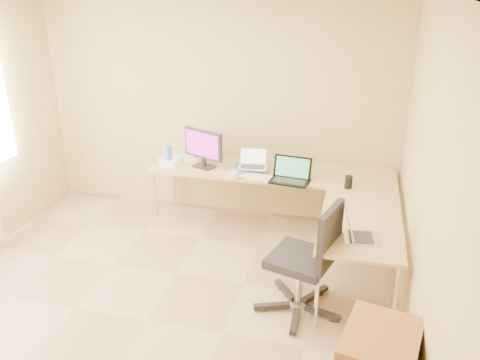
% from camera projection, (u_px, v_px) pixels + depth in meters
% --- Properties ---
extents(floor, '(4.50, 4.50, 0.00)m').
position_uv_depth(floor, '(146.00, 320.00, 4.19)').
color(floor, tan).
rests_on(floor, ground).
extents(wall_back, '(4.50, 0.00, 4.50)m').
position_uv_depth(wall_back, '(218.00, 106.00, 5.70)').
color(wall_back, tan).
rests_on(wall_back, ground).
extents(wall_right, '(0.00, 4.50, 4.50)m').
position_uv_depth(wall_right, '(430.00, 209.00, 3.22)').
color(wall_right, tan).
rests_on(wall_right, ground).
extents(desk_main, '(2.65, 0.70, 0.73)m').
position_uv_depth(desk_main, '(271.00, 200.00, 5.54)').
color(desk_main, tan).
rests_on(desk_main, ground).
extents(desk_return, '(0.70, 1.30, 0.73)m').
position_uv_depth(desk_return, '(357.00, 257.00, 4.43)').
color(desk_return, tan).
rests_on(desk_return, ground).
extents(monitor, '(0.53, 0.35, 0.43)m').
position_uv_depth(monitor, '(203.00, 149.00, 5.39)').
color(monitor, black).
rests_on(monitor, desk_main).
extents(book_stack, '(0.24, 0.31, 0.05)m').
position_uv_depth(book_stack, '(247.00, 165.00, 5.47)').
color(book_stack, '#296E63').
rests_on(book_stack, desk_main).
extents(laptop_center, '(0.34, 0.27, 0.20)m').
position_uv_depth(laptop_center, '(253.00, 159.00, 5.29)').
color(laptop_center, silver).
rests_on(laptop_center, desk_main).
extents(laptop_black, '(0.43, 0.34, 0.25)m').
position_uv_depth(laptop_black, '(290.00, 171.00, 5.04)').
color(laptop_black, black).
rests_on(laptop_black, desk_main).
extents(keyboard, '(0.49, 0.23, 0.02)m').
position_uv_depth(keyboard, '(250.00, 175.00, 5.23)').
color(keyboard, white).
rests_on(keyboard, desk_main).
extents(mouse, '(0.10, 0.09, 0.03)m').
position_uv_depth(mouse, '(264.00, 178.00, 5.14)').
color(mouse, silver).
rests_on(mouse, desk_main).
extents(mug, '(0.12, 0.12, 0.09)m').
position_uv_depth(mug, '(204.00, 160.00, 5.56)').
color(mug, silver).
rests_on(mug, desk_main).
extents(cd_stack, '(0.15, 0.15, 0.03)m').
position_uv_depth(cd_stack, '(239.00, 176.00, 5.19)').
color(cd_stack, silver).
rests_on(cd_stack, desk_main).
extents(water_bottle, '(0.09, 0.09, 0.24)m').
position_uv_depth(water_bottle, '(169.00, 156.00, 5.44)').
color(water_bottle, '#3979CD').
rests_on(water_bottle, desk_main).
extents(papers, '(0.36, 0.40, 0.01)m').
position_uv_depth(papers, '(186.00, 158.00, 5.73)').
color(papers, white).
rests_on(papers, desk_main).
extents(white_box, '(0.27, 0.23, 0.08)m').
position_uv_depth(white_box, '(171.00, 162.00, 5.52)').
color(white_box, white).
rests_on(white_box, desk_main).
extents(desk_fan, '(0.28, 0.28, 0.30)m').
position_uv_depth(desk_fan, '(196.00, 145.00, 5.73)').
color(desk_fan, silver).
rests_on(desk_fan, desk_main).
extents(black_cup, '(0.09, 0.09, 0.13)m').
position_uv_depth(black_cup, '(348.00, 182.00, 4.93)').
color(black_cup, black).
rests_on(black_cup, desk_main).
extents(laptop_return, '(0.35, 0.29, 0.21)m').
position_uv_depth(laptop_return, '(362.00, 227.00, 3.97)').
color(laptop_return, silver).
rests_on(laptop_return, desk_return).
extents(office_chair, '(0.78, 0.78, 1.05)m').
position_uv_depth(office_chair, '(300.00, 260.00, 4.14)').
color(office_chair, black).
rests_on(office_chair, ground).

